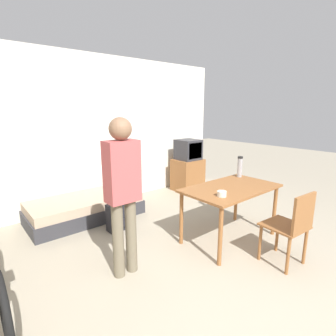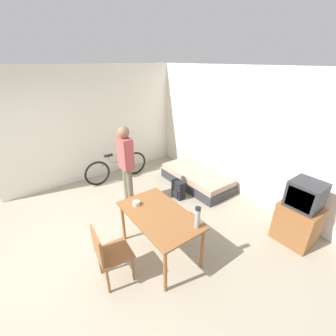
{
  "view_description": "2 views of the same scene",
  "coord_description": "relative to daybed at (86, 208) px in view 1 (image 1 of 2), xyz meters",
  "views": [
    {
      "loc": [
        -2.0,
        -0.56,
        1.77
      ],
      "look_at": [
        0.13,
        2.0,
        1.01
      ],
      "focal_mm": 28.0,
      "sensor_mm": 36.0,
      "label": 1
    },
    {
      "loc": [
        3.0,
        -0.02,
        2.79
      ],
      "look_at": [
        0.08,
        2.14,
        1.03
      ],
      "focal_mm": 24.0,
      "sensor_mm": 36.0,
      "label": 2
    }
  ],
  "objects": [
    {
      "name": "dining_table",
      "position": [
        1.24,
        -1.94,
        0.48
      ],
      "size": [
        1.31,
        0.77,
        0.75
      ],
      "color": "brown",
      "rests_on": "ground_plane"
    },
    {
      "name": "tv",
      "position": [
        2.36,
        0.05,
        0.34
      ],
      "size": [
        0.59,
        0.51,
        1.12
      ],
      "color": "brown",
      "rests_on": "ground_plane"
    },
    {
      "name": "wooden_chair",
      "position": [
        1.25,
        -2.78,
        0.33
      ],
      "size": [
        0.46,
        0.46,
        0.89
      ],
      "color": "brown",
      "rests_on": "ground_plane"
    },
    {
      "name": "mate_bowl",
      "position": [
        0.84,
        -2.1,
        0.6
      ],
      "size": [
        0.11,
        0.11,
        0.07
      ],
      "color": "beige",
      "rests_on": "dining_table"
    },
    {
      "name": "person_standing",
      "position": [
        -0.26,
        -1.69,
        0.81
      ],
      "size": [
        0.34,
        0.23,
        1.69
      ],
      "color": "#6B604C",
      "rests_on": "ground_plane"
    },
    {
      "name": "thermos_flask",
      "position": [
        1.77,
        -1.69,
        0.74
      ],
      "size": [
        0.08,
        0.08,
        0.32
      ],
      "color": "#99999E",
      "rests_on": "dining_table"
    },
    {
      "name": "backpack",
      "position": [
        0.18,
        -0.72,
        0.02
      ],
      "size": [
        0.29,
        0.19,
        0.41
      ],
      "color": "black",
      "rests_on": "ground_plane"
    },
    {
      "name": "wall_back",
      "position": [
        0.45,
        0.54,
        1.17
      ],
      "size": [
        5.72,
        0.06,
        2.7
      ],
      "color": "silver",
      "rests_on": "ground_plane"
    },
    {
      "name": "daybed",
      "position": [
        0.0,
        0.0,
        0.0
      ],
      "size": [
        1.77,
        0.86,
        0.36
      ],
      "color": "#333338",
      "rests_on": "ground_plane"
    }
  ]
}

